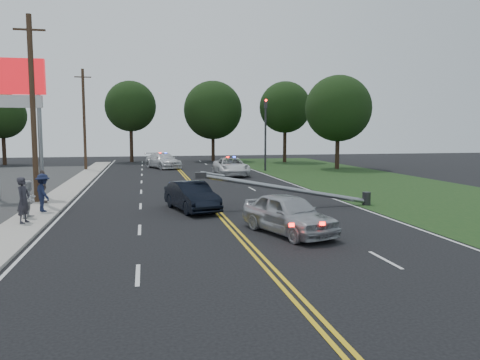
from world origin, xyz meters
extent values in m
plane|color=black|center=(0.00, 0.00, 0.00)|extent=(120.00, 120.00, 0.00)
cube|color=#ABA59B|center=(-8.40, 10.00, 0.06)|extent=(1.80, 70.00, 0.12)
cube|color=#153314|center=(13.50, 10.00, 0.01)|extent=(12.00, 80.00, 0.01)
cube|color=gold|center=(0.00, 10.00, 0.01)|extent=(0.36, 80.00, 0.00)
cylinder|color=gray|center=(-9.30, 14.00, 3.50)|extent=(0.24, 0.24, 7.00)
cube|color=red|center=(-10.50, 14.00, 7.00)|extent=(3.20, 0.35, 2.00)
cube|color=white|center=(-10.50, 14.00, 5.60)|extent=(2.80, 0.30, 0.70)
cylinder|color=#2D2D30|center=(8.30, 30.00, 3.50)|extent=(0.20, 0.20, 7.00)
cube|color=#2D2D30|center=(8.30, 30.00, 6.60)|extent=(0.28, 0.28, 0.90)
sphere|color=#FF0C07|center=(8.30, 29.84, 6.90)|extent=(0.22, 0.22, 0.22)
cylinder|color=#2D2D30|center=(8.10, 8.00, 0.35)|extent=(0.44, 0.44, 0.70)
cylinder|color=gray|center=(3.67, 8.00, 0.98)|extent=(8.90, 0.24, 1.80)
cube|color=#2D2D30|center=(-0.76, 8.00, 1.76)|extent=(0.55, 0.32, 0.30)
cylinder|color=#382619|center=(-9.20, 12.00, 5.00)|extent=(0.28, 0.28, 10.00)
cube|color=#382619|center=(-9.20, 12.00, 9.20)|extent=(1.60, 0.10, 0.10)
cylinder|color=#382619|center=(-9.20, 34.00, 5.00)|extent=(0.28, 0.28, 10.00)
cube|color=#382619|center=(-9.20, 34.00, 9.20)|extent=(1.60, 0.10, 0.10)
cylinder|color=black|center=(-19.38, 43.93, 1.66)|extent=(0.44, 0.44, 3.33)
sphere|color=black|center=(-19.38, 43.93, 5.73)|extent=(5.31, 5.31, 5.31)
cylinder|color=black|center=(-5.01, 46.34, 2.04)|extent=(0.44, 0.44, 4.09)
sphere|color=black|center=(-5.01, 46.34, 7.04)|extent=(6.37, 6.37, 6.37)
cylinder|color=black|center=(5.44, 46.10, 1.92)|extent=(0.44, 0.44, 3.85)
sphere|color=black|center=(5.44, 46.10, 6.63)|extent=(7.57, 7.57, 7.57)
cylinder|color=black|center=(13.96, 41.93, 2.00)|extent=(0.44, 0.44, 4.00)
sphere|color=black|center=(13.96, 41.93, 6.89)|extent=(6.42, 6.42, 6.42)
cylinder|color=black|center=(16.25, 30.82, 1.81)|extent=(0.44, 0.44, 3.63)
sphere|color=black|center=(16.25, 30.82, 6.24)|extent=(6.81, 6.81, 6.81)
imported|color=black|center=(-1.20, 8.13, 0.72)|extent=(2.57, 4.61, 1.44)
imported|color=#A8AAB0|center=(1.91, 2.16, 0.77)|extent=(3.17, 4.87, 1.54)
imported|color=silver|center=(4.06, 25.77, 0.79)|extent=(2.68, 5.74, 1.59)
imported|color=silver|center=(-1.51, 35.20, 0.81)|extent=(4.16, 6.02, 1.62)
imported|color=#2A2931|center=(-8.41, 5.83, 1.08)|extent=(0.63, 0.80, 1.92)
imported|color=#B5B5BA|center=(-8.46, 7.11, 0.95)|extent=(0.85, 0.96, 1.66)
imported|color=#171E3A|center=(-8.19, 8.60, 1.02)|extent=(1.15, 1.35, 1.81)
imported|color=#63544F|center=(-8.78, 11.45, 0.99)|extent=(0.66, 1.09, 1.74)
camera|label=1|loc=(-3.46, -14.78, 3.93)|focal=35.00mm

